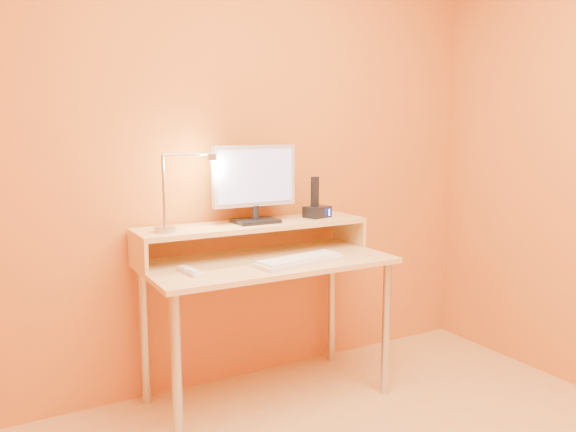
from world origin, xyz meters
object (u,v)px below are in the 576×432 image
phone_dock (317,212)px  remote_control (189,272)px  monitor_panel (254,176)px  keyboard (300,261)px  lamp_base (165,229)px  mouse (318,255)px

phone_dock → remote_control: phone_dock is taller
monitor_panel → keyboard: (0.08, -0.31, -0.39)m
remote_control → monitor_panel: bearing=21.3°
monitor_panel → remote_control: monitor_panel is taller
monitor_panel → phone_dock: bearing=-2.4°
monitor_panel → remote_control: bearing=-152.1°
phone_dock → keyboard: 0.45m
monitor_panel → keyboard: monitor_panel is taller
phone_dock → remote_control: bearing=178.9°
phone_dock → monitor_panel: bearing=161.4°
monitor_panel → lamp_base: 0.53m
monitor_panel → phone_dock: monitor_panel is taller
keyboard → mouse: size_ratio=4.36×
monitor_panel → lamp_base: monitor_panel is taller
lamp_base → phone_dock: bearing=2.0°
lamp_base → phone_dock: size_ratio=0.77×
mouse → remote_control: (-0.66, 0.02, -0.01)m
mouse → remote_control: bearing=-172.1°
mouse → phone_dock: bearing=69.5°
monitor_panel → phone_dock: size_ratio=3.46×
monitor_panel → mouse: monitor_panel is taller
phone_dock → keyboard: bearing=-150.1°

